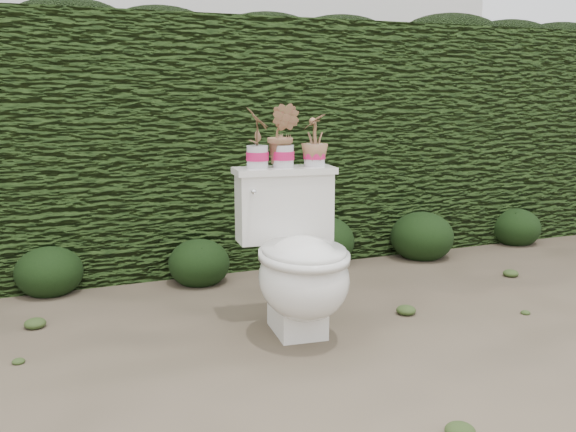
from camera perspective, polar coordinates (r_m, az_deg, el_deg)
name	(u,v)px	position (r m, az deg, el deg)	size (l,w,h in m)	color
ground	(255,338)	(3.08, -2.98, -10.77)	(60.00, 60.00, 0.00)	#70614D
hedge	(175,143)	(4.42, -10.02, 6.38)	(8.00, 1.00, 1.60)	#273E14
house_wall	(143,25)	(8.88, -12.73, 16.26)	(8.00, 3.50, 4.00)	silver
toilet	(298,262)	(3.02, 0.93, -4.10)	(0.52, 0.72, 0.78)	silver
potted_plant_left	(257,140)	(3.12, -2.75, 6.81)	(0.15, 0.10, 0.28)	#387A26
potted_plant_center	(283,137)	(3.16, -0.44, 7.03)	(0.16, 0.13, 0.30)	#387A26
potted_plant_right	(315,142)	(3.21, 2.38, 6.61)	(0.14, 0.14, 0.24)	#387A26
liriope_clump_2	(49,267)	(3.94, -20.51, -4.25)	(0.38, 0.38, 0.31)	black
liriope_clump_3	(199,259)	(3.93, -7.92, -3.78)	(0.37, 0.37, 0.30)	black
liriope_clump_4	(322,237)	(4.35, 3.07, -1.88)	(0.44, 0.44, 0.35)	black
liriope_clump_5	(422,233)	(4.57, 11.83, -1.46)	(0.44, 0.44, 0.35)	black
liriope_clump_6	(516,224)	(5.20, 19.60, -0.67)	(0.37, 0.37, 0.30)	black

